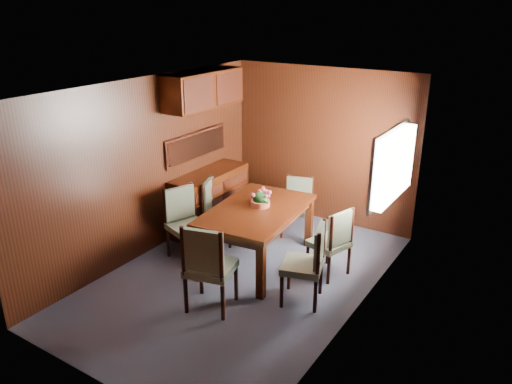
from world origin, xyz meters
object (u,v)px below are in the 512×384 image
Objects in this scene: flower_centerpiece at (260,197)px; chair_left_near at (184,219)px; sideboard at (210,200)px; dining_table at (256,216)px; chair_head at (208,264)px; chair_right_near at (309,260)px.

chair_left_near is at bearing -153.03° from flower_centerpiece.
chair_left_near is (0.27, -0.92, 0.10)m from sideboard.
chair_head is (0.16, -1.24, -0.07)m from dining_table.
flower_centerpiece reaches higher than chair_right_near.
dining_table is at bearing 82.66° from chair_head.
chair_right_near is at bearing -30.66° from dining_table.
flower_centerpiece reaches higher than dining_table.
sideboard reaches higher than dining_table.
dining_table is 0.26m from flower_centerpiece.
flower_centerpiece is at bearing -20.83° from sideboard.
dining_table is 1.13m from chair_right_near.
chair_head reaches higher than dining_table.
sideboard is 0.96m from chair_left_near.
sideboard is 1.33m from dining_table.
sideboard is at bearing 149.61° from dining_table.
chair_head reaches higher than chair_left_near.
chair_left_near is (-0.91, -0.37, -0.12)m from dining_table.
sideboard is at bearing 159.17° from flower_centerpiece.
chair_right_near reaches higher than sideboard.
dining_table is 0.99m from chair_left_near.
flower_centerpiece is (-0.16, 1.33, 0.31)m from chair_head.
chair_head reaches higher than flower_centerpiece.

